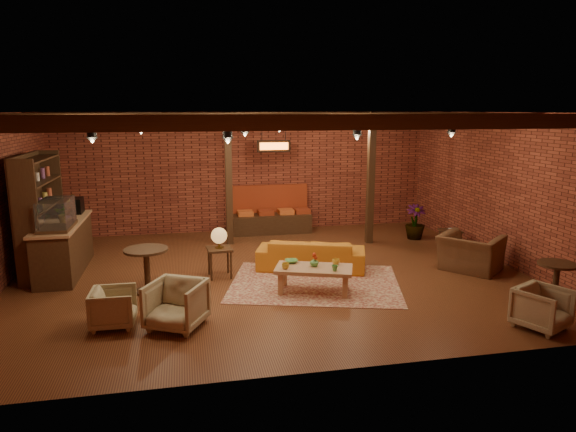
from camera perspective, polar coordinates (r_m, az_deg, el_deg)
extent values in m
plane|color=#401C10|center=(10.41, -1.79, -6.47)|extent=(10.00, 10.00, 0.00)
cube|color=black|center=(9.89, -1.91, 11.43)|extent=(10.00, 8.00, 0.02)
cube|color=maroon|center=(13.95, -4.66, 4.89)|extent=(10.00, 0.02, 3.20)
cube|color=maroon|center=(6.21, 4.47, -3.73)|extent=(10.00, 0.02, 3.20)
cube|color=maroon|center=(11.93, 22.59, 2.87)|extent=(0.02, 8.00, 3.20)
cylinder|color=black|center=(11.48, -3.27, 9.71)|extent=(9.60, 0.12, 0.12)
cube|color=#331C11|center=(12.50, -6.60, 4.06)|extent=(0.16, 0.16, 3.20)
cube|color=#331C11|center=(12.68, 9.18, 4.10)|extent=(0.16, 0.16, 3.20)
imported|color=#337F33|center=(11.37, -23.21, 0.48)|extent=(0.35, 0.39, 0.30)
cube|color=orange|center=(13.08, -1.59, 7.77)|extent=(0.86, 0.06, 0.30)
cube|color=maroon|center=(9.89, 3.00, -7.45)|extent=(3.71, 3.20, 0.01)
imported|color=#BB681A|center=(10.65, 2.59, -4.26)|extent=(2.36, 1.53, 0.64)
cube|color=#A5784D|center=(9.30, 2.89, -5.90)|extent=(1.52, 1.10, 0.07)
cube|color=#A5784D|center=(9.21, -0.83, -7.60)|extent=(0.09, 0.09, 0.41)
cube|color=#A5784D|center=(9.11, 6.35, -7.89)|extent=(0.09, 0.09, 0.41)
cube|color=#A5784D|center=(9.66, -0.38, -6.66)|extent=(0.09, 0.09, 0.41)
cube|color=#A5784D|center=(9.57, 6.44, -6.92)|extent=(0.09, 0.09, 0.41)
imported|color=gold|center=(9.17, -0.28, -5.57)|extent=(0.17, 0.17, 0.11)
imported|color=#519543|center=(9.09, 5.23, -5.79)|extent=(0.14, 0.14, 0.10)
imported|color=gold|center=(9.45, 5.35, -5.08)|extent=(0.17, 0.17, 0.11)
imported|color=#519543|center=(9.53, 0.38, -5.04)|extent=(0.30, 0.30, 0.06)
imported|color=#519543|center=(9.32, 2.93, -5.21)|extent=(0.16, 0.16, 0.13)
sphere|color=red|center=(9.28, 2.94, -4.42)|extent=(0.10, 0.10, 0.10)
cube|color=#331C11|center=(10.18, -7.63, -3.66)|extent=(0.51, 0.51, 0.05)
cylinder|color=#331C11|center=(10.26, -7.58, -5.25)|extent=(0.04, 0.04, 0.54)
cylinder|color=olive|center=(10.17, -7.63, -3.47)|extent=(0.16, 0.16, 0.02)
cylinder|color=olive|center=(10.15, -7.64, -3.04)|extent=(0.05, 0.05, 0.23)
sphere|color=orange|center=(10.11, -7.67, -2.17)|extent=(0.32, 0.32, 0.32)
cylinder|color=#331C11|center=(9.52, -15.51, -3.65)|extent=(0.79, 0.79, 0.04)
cylinder|color=#331C11|center=(9.63, -15.38, -5.90)|extent=(0.11, 0.11, 0.76)
cylinder|color=#331C11|center=(9.75, -15.26, -8.04)|extent=(0.47, 0.47, 0.04)
imported|color=beige|center=(8.35, -18.83, -9.42)|extent=(0.61, 0.65, 0.66)
imported|color=beige|center=(8.02, -12.34, -9.36)|extent=(1.03, 1.00, 0.80)
imported|color=brown|center=(11.16, 19.65, -3.24)|extent=(1.30, 1.36, 1.00)
cube|color=#331C11|center=(12.58, 17.61, -1.57)|extent=(0.47, 0.47, 0.04)
cylinder|color=#331C11|center=(12.64, 17.54, -2.67)|extent=(0.04, 0.04, 0.46)
imported|color=#331C11|center=(12.57, 17.61, -1.44)|extent=(0.18, 0.23, 0.02)
cylinder|color=#331C11|center=(9.71, 27.79, -4.76)|extent=(0.63, 0.63, 0.04)
cylinder|color=#331C11|center=(9.81, 27.59, -6.76)|extent=(0.10, 0.10, 0.69)
cylinder|color=#331C11|center=(9.92, 27.40, -8.66)|extent=(0.38, 0.38, 0.04)
imported|color=beige|center=(8.72, 26.42, -8.97)|extent=(0.90, 0.88, 0.70)
imported|color=#4C7F4C|center=(13.33, 14.13, 3.08)|extent=(1.64, 1.64, 2.66)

